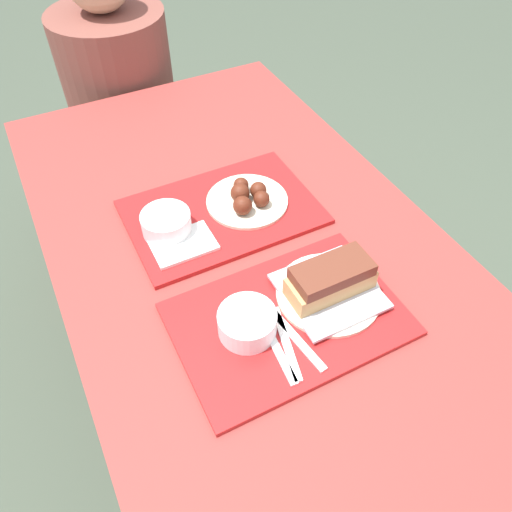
# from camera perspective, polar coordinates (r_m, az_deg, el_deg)

# --- Properties ---
(ground_plane) EXTENTS (12.00, 12.00, 0.00)m
(ground_plane) POSITION_cam_1_polar(r_m,az_deg,el_deg) (1.75, 0.49, -17.42)
(ground_plane) COLOR #424C3D
(picnic_table) EXTENTS (0.87, 1.71, 0.76)m
(picnic_table) POSITION_cam_1_polar(r_m,az_deg,el_deg) (1.19, 0.69, -3.75)
(picnic_table) COLOR maroon
(picnic_table) RESTS_ON ground_plane
(picnic_bench_far) EXTENTS (0.82, 0.28, 0.44)m
(picnic_bench_far) POSITION_cam_1_polar(r_m,az_deg,el_deg) (2.14, -13.05, 11.60)
(picnic_bench_far) COLOR maroon
(picnic_bench_far) RESTS_ON ground_plane
(tray_near) EXTENTS (0.45, 0.31, 0.01)m
(tray_near) POSITION_cam_1_polar(r_m,az_deg,el_deg) (1.02, 3.69, -7.22)
(tray_near) COLOR red
(tray_near) RESTS_ON picnic_table
(tray_far) EXTENTS (0.45, 0.31, 0.01)m
(tray_far) POSITION_cam_1_polar(r_m,az_deg,el_deg) (1.23, -3.89, 5.04)
(tray_far) COLOR red
(tray_far) RESTS_ON picnic_table
(bowl_coleslaw_near) EXTENTS (0.12, 0.12, 0.05)m
(bowl_coleslaw_near) POSITION_cam_1_polar(r_m,az_deg,el_deg) (0.97, -1.01, -7.54)
(bowl_coleslaw_near) COLOR white
(bowl_coleslaw_near) RESTS_ON tray_near
(brisket_sandwich_plate) EXTENTS (0.22, 0.22, 0.09)m
(brisket_sandwich_plate) POSITION_cam_1_polar(r_m,az_deg,el_deg) (1.03, 8.45, -3.23)
(brisket_sandwich_plate) COLOR beige
(brisket_sandwich_plate) RESTS_ON tray_near
(plastic_fork_near) EXTENTS (0.06, 0.17, 0.00)m
(plastic_fork_near) POSITION_cam_1_polar(r_m,az_deg,el_deg) (0.97, 3.46, -9.87)
(plastic_fork_near) COLOR white
(plastic_fork_near) RESTS_ON tray_near
(plastic_knife_near) EXTENTS (0.04, 0.17, 0.00)m
(plastic_knife_near) POSITION_cam_1_polar(r_m,az_deg,el_deg) (0.98, 4.60, -9.37)
(plastic_knife_near) COLOR white
(plastic_knife_near) RESTS_ON tray_near
(plastic_spoon_near) EXTENTS (0.03, 0.17, 0.00)m
(plastic_spoon_near) POSITION_cam_1_polar(r_m,az_deg,el_deg) (0.97, 2.31, -10.38)
(plastic_spoon_near) COLOR white
(plastic_spoon_near) RESTS_ON tray_near
(bowl_coleslaw_far) EXTENTS (0.12, 0.12, 0.05)m
(bowl_coleslaw_far) POSITION_cam_1_polar(r_m,az_deg,el_deg) (1.17, -10.23, 3.84)
(bowl_coleslaw_far) COLOR white
(bowl_coleslaw_far) RESTS_ON tray_far
(wings_plate_far) EXTENTS (0.20, 0.20, 0.06)m
(wings_plate_far) POSITION_cam_1_polar(r_m,az_deg,el_deg) (1.23, -1.00, 6.66)
(wings_plate_far) COLOR beige
(wings_plate_far) RESTS_ON tray_far
(napkin_far) EXTENTS (0.14, 0.10, 0.01)m
(napkin_far) POSITION_cam_1_polar(r_m,az_deg,el_deg) (1.15, -8.32, 1.33)
(napkin_far) COLOR white
(napkin_far) RESTS_ON tray_far
(person_seated_across) EXTENTS (0.39, 0.39, 0.69)m
(person_seated_across) POSITION_cam_1_polar(r_m,az_deg,el_deg) (1.96, -15.63, 19.63)
(person_seated_across) COLOR brown
(person_seated_across) RESTS_ON picnic_bench_far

